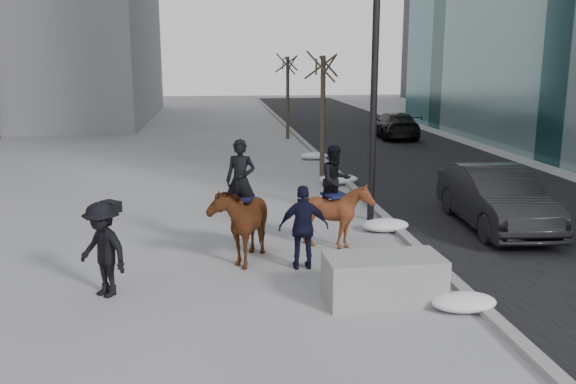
{
  "coord_description": "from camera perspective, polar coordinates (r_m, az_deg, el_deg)",
  "views": [
    {
      "loc": [
        -1.5,
        -11.27,
        4.27
      ],
      "look_at": [
        0.0,
        1.2,
        1.5
      ],
      "focal_mm": 38.0,
      "sensor_mm": 36.0,
      "label": 1
    }
  ],
  "objects": [
    {
      "name": "feeder",
      "position": [
        12.48,
        1.48,
        -3.34
      ],
      "size": [
        1.04,
        0.88,
        1.75
      ],
      "color": "black",
      "rests_on": "ground"
    },
    {
      "name": "car_far",
      "position": [
        33.76,
        9.91,
        6.2
      ],
      "size": [
        2.2,
        4.95,
        1.41
      ],
      "primitive_type": "imported",
      "rotation": [
        0.0,
        0.0,
        3.1
      ],
      "color": "black",
      "rests_on": "ground"
    },
    {
      "name": "planter",
      "position": [
        11.12,
        8.92,
        -8.01
      ],
      "size": [
        2.11,
        1.1,
        0.83
      ],
      "primitive_type": "cube",
      "rotation": [
        0.0,
        0.0,
        0.03
      ],
      "color": "gray",
      "rests_on": "ground"
    },
    {
      "name": "camera_crew",
      "position": [
        11.56,
        -16.94,
        -5.15
      ],
      "size": [
        1.28,
        1.24,
        1.75
      ],
      "color": "black",
      "rests_on": "ground"
    },
    {
      "name": "mounted_left",
      "position": [
        13.09,
        -4.38,
        -2.22
      ],
      "size": [
        1.52,
        2.19,
        2.59
      ],
      "color": "#49230E",
      "rests_on": "ground"
    },
    {
      "name": "tree_far",
      "position": [
        32.88,
        -0.02,
        9.2
      ],
      "size": [
        1.2,
        1.2,
        4.82
      ],
      "primitive_type": null,
      "color": "#35261F",
      "rests_on": "ground"
    },
    {
      "name": "ground",
      "position": [
        12.14,
        0.68,
        -8.15
      ],
      "size": [
        120.0,
        120.0,
        0.0
      ],
      "primitive_type": "plane",
      "color": "gray",
      "rests_on": "ground"
    },
    {
      "name": "mounted_right",
      "position": [
        13.91,
        4.51,
        -1.44
      ],
      "size": [
        1.64,
        1.73,
        2.35
      ],
      "color": "#46220E",
      "rests_on": "ground"
    },
    {
      "name": "snow_piles",
      "position": [
        18.84,
        6.2,
        -0.24
      ],
      "size": [
        1.35,
        16.86,
        0.34
      ],
      "color": "silver",
      "rests_on": "ground"
    },
    {
      "name": "tree_near",
      "position": [
        22.31,
        3.27,
        7.66
      ],
      "size": [
        1.2,
        1.2,
        4.84
      ],
      "primitive_type": null,
      "color": "#34291E",
      "rests_on": "ground"
    },
    {
      "name": "lamppost",
      "position": [
        16.05,
        8.23,
        14.91
      ],
      "size": [
        0.25,
        0.8,
        9.09
      ],
      "color": "black",
      "rests_on": "ground"
    },
    {
      "name": "curb",
      "position": [
        22.14,
        5.0,
        1.43
      ],
      "size": [
        0.25,
        90.0,
        0.12
      ],
      "primitive_type": "cube",
      "color": "gray",
      "rests_on": "ground"
    },
    {
      "name": "road",
      "position": [
        23.3,
        14.68,
        1.48
      ],
      "size": [
        8.0,
        90.0,
        0.01
      ],
      "primitive_type": "cube",
      "color": "black",
      "rests_on": "ground"
    },
    {
      "name": "car_near",
      "position": [
        16.39,
        18.87,
        -0.54
      ],
      "size": [
        1.93,
        4.82,
        1.56
      ],
      "primitive_type": "imported",
      "rotation": [
        0.0,
        0.0,
        -0.06
      ],
      "color": "black",
      "rests_on": "ground"
    }
  ]
}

